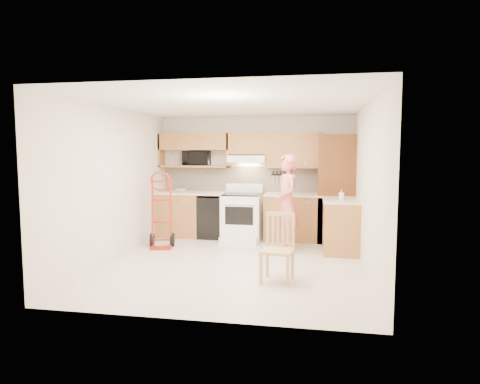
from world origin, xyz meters
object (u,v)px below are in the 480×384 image
(microwave, at_px, (197,158))
(dining_chair, at_px, (277,248))
(person, at_px, (287,203))
(hand_truck, at_px, (161,214))
(range, at_px, (241,213))

(microwave, height_order, dining_chair, microwave)
(microwave, bearing_deg, person, -29.99)
(microwave, xyz_separation_m, dining_chair, (1.95, -2.87, -1.17))
(person, distance_m, dining_chair, 1.83)
(hand_truck, xyz_separation_m, dining_chair, (2.29, -1.64, -0.17))
(hand_truck, height_order, dining_chair, hand_truck)
(range, bearing_deg, hand_truck, -148.73)
(person, height_order, dining_chair, person)
(range, height_order, hand_truck, hand_truck)
(microwave, relative_size, range, 0.49)
(microwave, xyz_separation_m, hand_truck, (-0.34, -1.23, -1.00))
(microwave, bearing_deg, hand_truck, -106.46)
(person, bearing_deg, range, -148.19)
(range, distance_m, person, 1.19)
(microwave, height_order, hand_truck, microwave)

